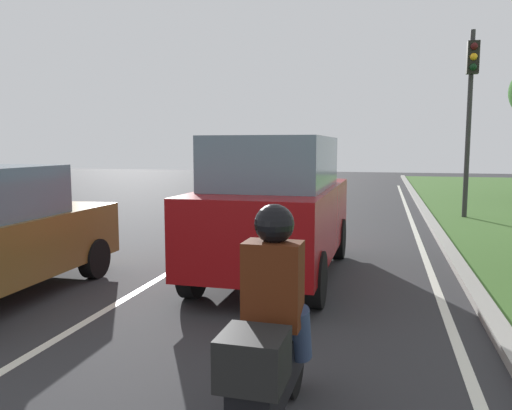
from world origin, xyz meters
TOP-DOWN VIEW (x-y plane):
  - ground_plane at (0.00, 14.00)m, footprint 60.00×60.00m
  - lane_line_center at (-0.70, 14.00)m, footprint 0.12×32.00m
  - lane_line_right_edge at (3.60, 14.00)m, footprint 0.12×32.00m
  - curb_right at (4.10, 14.00)m, footprint 0.24×48.00m
  - car_suv_ahead at (1.09, 9.71)m, footprint 2.01×4.52m
  - motorcycle at (2.05, 5.02)m, footprint 0.41×1.90m
  - rider_person at (2.05, 5.07)m, footprint 0.51×0.41m
  - traffic_light_near_right at (5.13, 17.36)m, footprint 0.32×0.50m

SIDE VIEW (x-z plane):
  - ground_plane at x=0.00m, z-range 0.00..0.00m
  - lane_line_center at x=-0.70m, z-range 0.00..0.01m
  - lane_line_right_edge at x=3.60m, z-range 0.00..0.01m
  - curb_right at x=4.10m, z-range 0.00..0.12m
  - motorcycle at x=2.05m, z-range 0.07..1.08m
  - car_suv_ahead at x=1.09m, z-range 0.03..2.31m
  - rider_person at x=2.05m, z-range 0.61..1.77m
  - traffic_light_near_right at x=5.13m, z-range 0.89..6.29m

